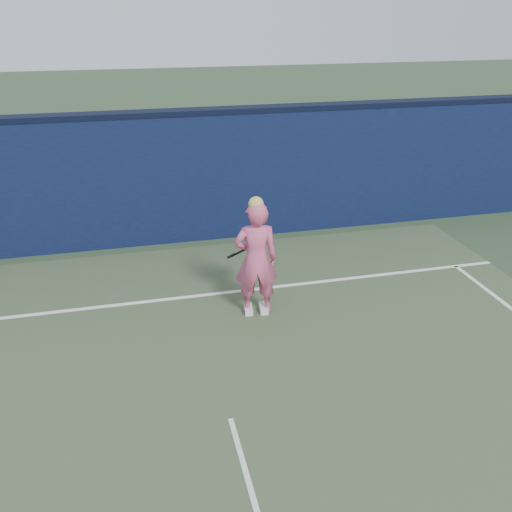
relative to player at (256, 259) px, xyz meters
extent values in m
plane|color=#2F492D|center=(-0.86, -3.30, -0.91)|extent=(80.00, 80.00, 0.00)
cube|color=black|center=(-0.86, 3.20, 0.34)|extent=(24.00, 0.40, 2.50)
cube|color=black|center=(-0.86, 3.20, 1.64)|extent=(24.00, 0.42, 0.10)
imported|color=#D7537E|center=(0.00, 0.00, -0.01)|extent=(0.71, 0.51, 1.81)
sphere|color=#CEBA5C|center=(0.00, 0.00, 0.87)|extent=(0.22, 0.22, 0.22)
cube|color=white|center=(0.12, -0.01, -0.86)|extent=(0.15, 0.29, 0.10)
cube|color=white|center=(-0.12, 0.01, -0.86)|extent=(0.15, 0.29, 0.10)
torus|color=black|center=(0.11, 0.49, 0.00)|extent=(0.33, 0.21, 0.34)
torus|color=#BF8C12|center=(0.11, 0.49, 0.00)|extent=(0.27, 0.16, 0.28)
cylinder|color=beige|center=(0.11, 0.49, 0.00)|extent=(0.26, 0.15, 0.28)
cylinder|color=black|center=(-0.15, 0.46, -0.07)|extent=(0.31, 0.12, 0.11)
cylinder|color=black|center=(-0.29, 0.44, -0.12)|extent=(0.15, 0.08, 0.07)
cube|color=white|center=(-0.86, 0.70, -0.90)|extent=(11.00, 0.08, 0.01)
camera|label=1|loc=(-1.71, -7.13, 3.46)|focal=38.00mm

